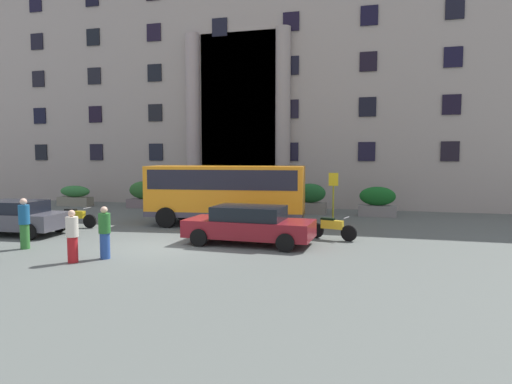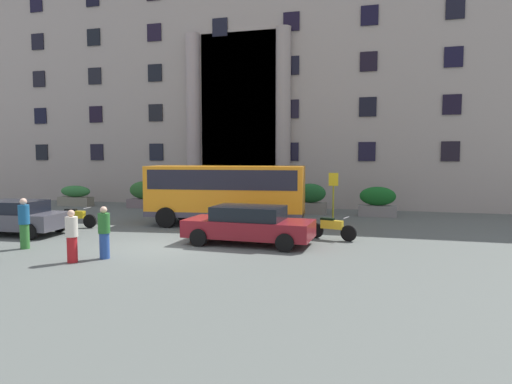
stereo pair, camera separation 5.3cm
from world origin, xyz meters
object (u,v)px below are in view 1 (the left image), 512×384
object	(u,v)px
parked_coupe_end	(249,224)
pedestrian_man_crossing	(72,236)
bus_stop_sign	(333,192)
hedge_planter_far_west	(75,196)
hedge_planter_far_east	(377,202)
motorcycle_near_kerb	(331,228)
parked_compact_extra	(15,217)
scooter_by_planter	(229,223)
motorcycle_far_end	(74,217)
hedge_planter_east	(144,195)
pedestrian_man_red_shirt	(24,223)
orange_minibus	(227,190)
hedge_planter_west	(217,197)
pedestrian_child_trailing	(105,233)
hedge_planter_entrance_right	(310,199)

from	to	relation	value
parked_coupe_end	pedestrian_man_crossing	size ratio (longest dim) A/B	2.93
bus_stop_sign	hedge_planter_far_west	size ratio (longest dim) A/B	1.09
hedge_planter_far_west	hedge_planter_far_east	xyz separation A→B (m)	(18.44, -0.13, 0.13)
motorcycle_near_kerb	parked_compact_extra	bearing A→B (deg)	-154.79
hedge_planter_far_east	scooter_by_planter	distance (m)	9.19
parked_compact_extra	motorcycle_near_kerb	bearing A→B (deg)	6.45
bus_stop_sign	motorcycle_far_end	xyz separation A→B (m)	(-10.98, -4.09, -1.02)
hedge_planter_east	scooter_by_planter	xyz separation A→B (m)	(7.94, -7.47, -0.33)
hedge_planter_far_east	pedestrian_man_red_shirt	distance (m)	16.41
orange_minibus	parked_coupe_end	size ratio (longest dim) A/B	1.58
parked_compact_extra	motorcycle_far_end	distance (m)	2.45
pedestrian_man_red_shirt	parked_compact_extra	bearing A→B (deg)	92.46
hedge_planter_west	orange_minibus	bearing A→B (deg)	-65.46
hedge_planter_west	pedestrian_child_trailing	xyz separation A→B (m)	(1.03, -12.84, 0.08)
hedge_planter_entrance_right	pedestrian_man_crossing	xyz separation A→B (m)	(-5.20, -13.07, -0.01)
orange_minibus	pedestrian_man_crossing	xyz separation A→B (m)	(-2.07, -8.15, -0.83)
parked_compact_extra	bus_stop_sign	bearing A→B (deg)	23.73
bus_stop_sign	pedestrian_man_crossing	size ratio (longest dim) A/B	1.51
hedge_planter_entrance_right	motorcycle_near_kerb	xyz separation A→B (m)	(1.86, -7.39, -0.35)
orange_minibus	pedestrian_child_trailing	world-z (taller)	orange_minibus
pedestrian_child_trailing	bus_stop_sign	bearing A→B (deg)	-86.87
hedge_planter_far_west	parked_compact_extra	size ratio (longest dim) A/B	0.54
hedge_planter_entrance_right	parked_compact_extra	size ratio (longest dim) A/B	0.43
orange_minibus	parked_compact_extra	size ratio (longest dim) A/B	1.80
orange_minibus	hedge_planter_east	size ratio (longest dim) A/B	3.55
orange_minibus	pedestrian_man_crossing	size ratio (longest dim) A/B	4.63
parked_coupe_end	parked_compact_extra	distance (m)	9.63
hedge_planter_west	motorcycle_near_kerb	bearing A→B (deg)	-46.48
orange_minibus	motorcycle_far_end	size ratio (longest dim) A/B	3.52
motorcycle_near_kerb	orange_minibus	bearing A→B (deg)	168.73
bus_stop_sign	pedestrian_man_red_shirt	world-z (taller)	bus_stop_sign
hedge_planter_far_east	pedestrian_child_trailing	xyz separation A→B (m)	(-8.11, -12.18, 0.06)
motorcycle_far_end	pedestrian_child_trailing	distance (m)	6.95
hedge_planter_east	pedestrian_man_red_shirt	xyz separation A→B (m)	(2.09, -11.92, 0.09)
bus_stop_sign	parked_compact_extra	distance (m)	13.62
scooter_by_planter	pedestrian_man_red_shirt	distance (m)	7.36
parked_coupe_end	pedestrian_man_red_shirt	distance (m)	7.68
hedge_planter_west	hedge_planter_east	distance (m)	4.57
bus_stop_sign	motorcycle_near_kerb	distance (m)	4.19
bus_stop_sign	parked_coupe_end	xyz separation A→B (m)	(-2.45, -5.69, -0.77)
hedge_planter_far_west	pedestrian_child_trailing	world-z (taller)	pedestrian_child_trailing
hedge_planter_east	motorcycle_near_kerb	size ratio (longest dim) A/B	1.09
hedge_planter_far_east	pedestrian_child_trailing	world-z (taller)	pedestrian_child_trailing
motorcycle_far_end	pedestrian_man_red_shirt	bearing A→B (deg)	-75.87
hedge_planter_entrance_right	hedge_planter_far_west	distance (m)	14.89
hedge_planter_far_west	orange_minibus	bearing A→B (deg)	-22.41
orange_minibus	pedestrian_child_trailing	xyz separation A→B (m)	(-1.43, -7.46, -0.81)
bus_stop_sign	parked_compact_extra	world-z (taller)	bus_stop_sign
hedge_planter_far_east	parked_coupe_end	world-z (taller)	hedge_planter_far_east
hedge_planter_west	parked_compact_extra	size ratio (longest dim) A/B	0.49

